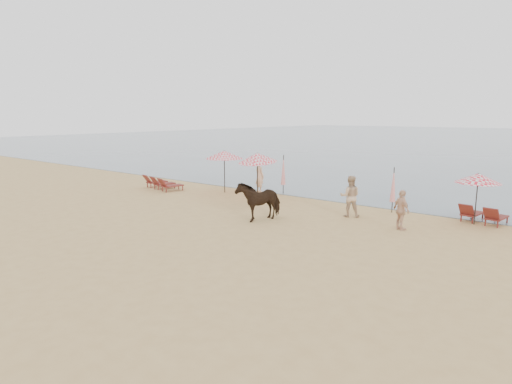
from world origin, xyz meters
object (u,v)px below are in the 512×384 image
lounger_cluster_left (162,183)px  beachgoer_left (260,176)px  umbrella_open_left_b (257,158)px  umbrella_open_right (478,178)px  lounger_cluster_right (483,214)px  beachgoer_right_b (401,210)px  umbrella_open_left_a (224,155)px  umbrella_closed_left (283,170)px  umbrella_closed_right (393,185)px  beachgoer_right_a (350,196)px  cow (259,200)px

lounger_cluster_left → beachgoer_left: bearing=39.6°
umbrella_open_left_b → umbrella_open_right: 10.06m
lounger_cluster_left → lounger_cluster_right: (16.61, 2.70, -0.00)m
lounger_cluster_right → beachgoer_right_b: size_ratio=1.10×
lounger_cluster_left → umbrella_open_left_a: umbrella_open_left_a is taller
umbrella_closed_left → umbrella_closed_right: umbrella_closed_left is taller
umbrella_open_right → umbrella_closed_left: bearing=171.3°
lounger_cluster_right → beachgoer_right_b: bearing=-117.0°
beachgoer_left → umbrella_closed_right: bearing=-162.5°
lounger_cluster_right → umbrella_open_left_b: size_ratio=0.68×
umbrella_open_left_a → beachgoer_right_a: umbrella_open_left_a is taller
umbrella_closed_right → beachgoer_left: size_ratio=1.11×
umbrella_open_left_a → beachgoer_right_a: (8.17, -1.02, -1.25)m
umbrella_closed_left → umbrella_closed_right: bearing=-6.7°
lounger_cluster_left → umbrella_closed_right: size_ratio=1.31×
umbrella_open_right → cow: (-7.35, -4.61, -1.06)m
umbrella_open_right → cow: umbrella_open_right is taller
lounger_cluster_left → cow: 9.34m
cow → beachgoer_left: beachgoer_left is taller
beachgoer_right_a → beachgoer_right_b: (2.51, -0.79, -0.12)m
umbrella_open_right → beachgoer_right_b: umbrella_open_right is taller
umbrella_open_right → umbrella_closed_right: (-3.38, 0.04, -0.61)m
beachgoer_left → beachgoer_right_a: (6.64, -2.29, -0.03)m
umbrella_open_left_b → beachgoer_right_b: size_ratio=1.63×
umbrella_closed_right → beachgoer_right_b: size_ratio=1.33×
lounger_cluster_left → umbrella_open_right: bearing=19.7°
umbrella_open_left_b → beachgoer_left: umbrella_open_left_b is taller
umbrella_open_left_b → umbrella_open_right: umbrella_open_left_b is taller
lounger_cluster_left → umbrella_open_left_b: (6.43, 0.95, 1.81)m
umbrella_closed_left → beachgoer_right_a: 5.92m
lounger_cluster_right → umbrella_open_left_a: 13.11m
lounger_cluster_right → cow: 9.08m
lounger_cluster_right → umbrella_open_left_a: bearing=-165.0°
beachgoer_right_a → beachgoer_right_b: beachgoer_right_a is taller
beachgoer_left → umbrella_closed_left: bearing=-144.9°
umbrella_closed_left → lounger_cluster_left: bearing=-154.7°
umbrella_open_left_b → umbrella_closed_right: 6.79m
umbrella_open_left_b → umbrella_open_right: (9.96, 1.37, -0.31)m
umbrella_closed_right → beachgoer_right_a: umbrella_closed_right is taller
umbrella_open_left_b → cow: umbrella_open_left_b is taller
umbrella_open_left_a → umbrella_open_right: size_ratio=1.14×
umbrella_closed_right → beachgoer_right_a: size_ratio=1.15×
umbrella_closed_left → beachgoer_right_b: 8.53m
umbrella_closed_left → cow: (2.47, -5.40, -0.52)m
umbrella_closed_left → beachgoer_right_a: size_ratio=1.22×
cow → beachgoer_right_a: bearing=59.1°
lounger_cluster_left → beachgoer_right_b: (14.35, -0.33, 0.40)m
umbrella_open_left_a → beachgoer_right_b: (10.68, -1.82, -1.36)m
umbrella_closed_right → cow: umbrella_closed_right is taller
umbrella_closed_right → beachgoer_right_a: bearing=-121.7°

